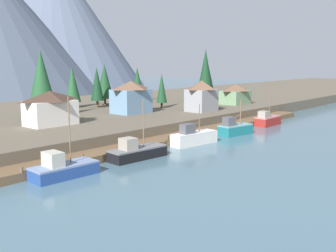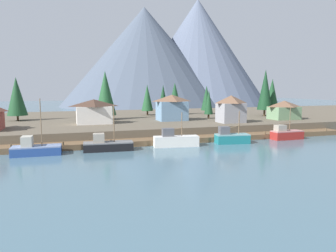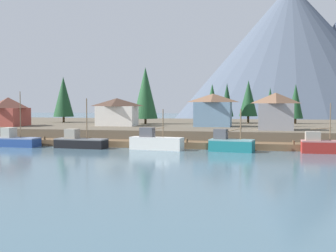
% 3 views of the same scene
% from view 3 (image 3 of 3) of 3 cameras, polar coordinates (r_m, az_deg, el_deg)
% --- Properties ---
extents(ground_plane, '(400.00, 400.00, 1.00)m').
position_cam_3_polar(ground_plane, '(89.45, 1.96, -1.91)').
color(ground_plane, '#476675').
extents(dock, '(80.00, 4.00, 1.60)m').
position_cam_3_polar(dock, '(71.75, -0.50, -2.34)').
color(dock, brown).
rests_on(dock, ground_plane).
extents(shoreline_bank, '(400.00, 56.00, 2.50)m').
position_cam_3_polar(shoreline_bank, '(101.14, 3.13, -0.35)').
color(shoreline_bank, brown).
rests_on(shoreline_bank, ground_plane).
extents(mountain_west_peak, '(99.80, 99.80, 57.91)m').
position_cam_3_polar(mountain_west_peak, '(200.96, 15.37, 9.15)').
color(mountain_west_peak, '#475160').
rests_on(mountain_west_peak, ground_plane).
extents(fishing_boat_blue, '(7.57, 3.27, 9.00)m').
position_cam_3_polar(fishing_boat_blue, '(77.15, -18.97, -1.76)').
color(fishing_boat_blue, navy).
rests_on(fishing_boat_blue, ground_plane).
extents(fishing_boat_black, '(8.44, 3.38, 7.86)m').
position_cam_3_polar(fishing_boat_black, '(71.99, -11.21, -2.00)').
color(fishing_boat_black, black).
rests_on(fishing_boat_black, ground_plane).
extents(fishing_boat_white, '(8.38, 3.30, 6.21)m').
position_cam_3_polar(fishing_boat_white, '(68.18, -1.60, -2.07)').
color(fishing_boat_white, silver).
rests_on(fishing_boat_white, ground_plane).
extents(fishing_boat_teal, '(6.75, 3.72, 6.23)m').
position_cam_3_polar(fishing_boat_teal, '(66.25, 8.00, -2.29)').
color(fishing_boat_teal, '#196B70').
rests_on(fishing_boat_teal, ground_plane).
extents(fishing_boat_red, '(6.65, 2.54, 7.18)m').
position_cam_3_polar(fishing_boat_red, '(67.27, 19.33, -2.36)').
color(fishing_boat_red, maroon).
rests_on(fishing_boat_red, ground_plane).
extents(house_red, '(6.50, 7.23, 5.74)m').
position_cam_3_polar(house_red, '(94.69, -19.77, 1.78)').
color(house_red, '#9E4238').
rests_on(house_red, shoreline_bank).
extents(house_white, '(8.08, 4.99, 5.57)m').
position_cam_3_polar(house_white, '(90.24, -6.56, 1.83)').
color(house_white, silver).
rests_on(house_white, shoreline_bank).
extents(house_grey, '(6.09, 4.84, 6.39)m').
position_cam_3_polar(house_grey, '(78.28, 13.61, 1.88)').
color(house_grey, gray).
rests_on(house_grey, shoreline_bank).
extents(house_blue, '(7.37, 5.47, 6.44)m').
position_cam_3_polar(house_blue, '(87.54, 5.77, 2.08)').
color(house_blue, '#6689A8').
rests_on(house_blue, shoreline_bank).
extents(conifer_near_left, '(3.34, 3.34, 8.84)m').
position_cam_3_polar(conifer_near_left, '(102.71, 16.02, 3.07)').
color(conifer_near_left, '#4C3823').
rests_on(conifer_near_left, shoreline_bank).
extents(conifer_near_right, '(4.14, 4.14, 9.70)m').
position_cam_3_polar(conifer_near_right, '(102.93, 10.25, 3.50)').
color(conifer_near_right, '#4C3823').
rests_on(conifer_near_right, shoreline_bank).
extents(conifer_mid_left, '(2.36, 2.36, 7.63)m').
position_cam_3_polar(conifer_mid_left, '(88.74, 12.93, 2.74)').
color(conifer_mid_left, '#4C3823').
rests_on(conifer_mid_left, shoreline_bank).
extents(conifer_back_left, '(5.33, 5.33, 12.42)m').
position_cam_3_polar(conifer_back_left, '(97.33, -2.91, 4.26)').
color(conifer_back_left, '#4C3823').
rests_on(conifer_back_left, shoreline_bank).
extents(conifer_back_right, '(4.83, 4.83, 10.78)m').
position_cam_3_polar(conifer_back_right, '(108.48, -13.24, 3.67)').
color(conifer_back_right, '#4C3823').
rests_on(conifer_back_right, shoreline_bank).
extents(conifer_centre, '(2.95, 2.95, 9.02)m').
position_cam_3_polar(conifer_centre, '(100.23, 7.55, 3.33)').
color(conifer_centre, '#4C3823').
rests_on(conifer_centre, shoreline_bank).
extents(conifer_far_left, '(3.50, 3.50, 9.10)m').
position_cam_3_polar(conifer_far_left, '(104.51, 5.67, 3.29)').
color(conifer_far_left, '#4C3823').
rests_on(conifer_far_left, shoreline_bank).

